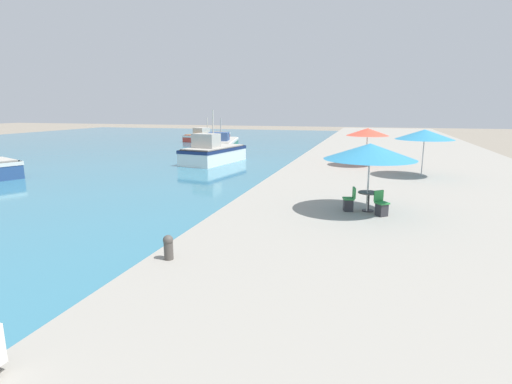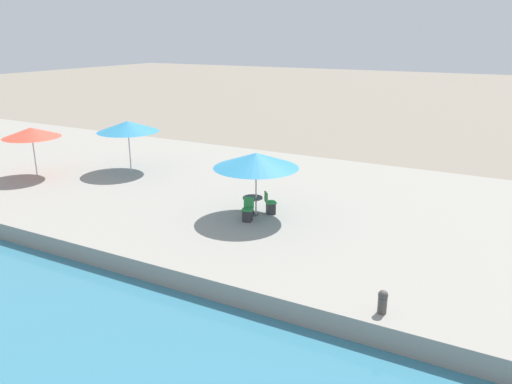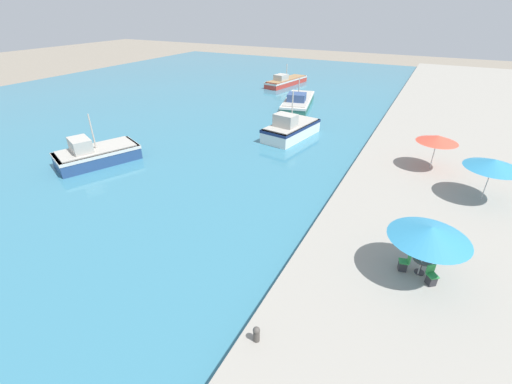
{
  "view_description": "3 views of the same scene",
  "coord_description": "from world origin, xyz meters",
  "px_view_note": "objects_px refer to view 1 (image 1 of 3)",
  "views": [
    {
      "loc": [
        5.52,
        0.39,
        4.57
      ],
      "look_at": [
        1.5,
        14.26,
        1.51
      ],
      "focal_mm": 28.0,
      "sensor_mm": 36.0,
      "label": 1
    },
    {
      "loc": [
        -11.04,
        6.57,
        7.69
      ],
      "look_at": [
        5.47,
        15.53,
        1.71
      ],
      "focal_mm": 35.0,
      "sensor_mm": 36.0,
      "label": 2
    },
    {
      "loc": [
        4.4,
        1.86,
        11.38
      ],
      "look_at": [
        -4.0,
        18.0,
        1.31
      ],
      "focal_mm": 24.0,
      "sensor_mm": 36.0,
      "label": 3
    }
  ],
  "objects_px": {
    "cafe_chair_left": "(349,203)",
    "mooring_bollard": "(168,246)",
    "cafe_umbrella_striped": "(368,132)",
    "fishing_boat_far": "(221,143)",
    "cafe_table": "(369,197)",
    "cafe_umbrella_white": "(425,134)",
    "fishing_boat_distant": "(207,136)",
    "cafe_chair_right": "(381,207)",
    "fishing_boat_mid": "(213,153)",
    "cafe_umbrella_pink": "(370,151)"
  },
  "relations": [
    {
      "from": "cafe_chair_left",
      "to": "fishing_boat_distant",
      "type": "bearing_deg",
      "value": 17.0
    },
    {
      "from": "cafe_table",
      "to": "mooring_bollard",
      "type": "distance_m",
      "value": 8.18
    },
    {
      "from": "fishing_boat_far",
      "to": "cafe_chair_left",
      "type": "xyz_separation_m",
      "value": [
        15.43,
        -26.49,
        0.32
      ]
    },
    {
      "from": "cafe_chair_left",
      "to": "mooring_bollard",
      "type": "bearing_deg",
      "value": 133.62
    },
    {
      "from": "cafe_umbrella_white",
      "to": "cafe_chair_left",
      "type": "bearing_deg",
      "value": -111.14
    },
    {
      "from": "fishing_boat_distant",
      "to": "cafe_chair_left",
      "type": "bearing_deg",
      "value": -49.77
    },
    {
      "from": "cafe_umbrella_striped",
      "to": "mooring_bollard",
      "type": "relative_size",
      "value": 4.3
    },
    {
      "from": "fishing_boat_distant",
      "to": "cafe_table",
      "type": "distance_m",
      "value": 43.73
    },
    {
      "from": "cafe_table",
      "to": "fishing_boat_distant",
      "type": "bearing_deg",
      "value": 121.02
    },
    {
      "from": "cafe_umbrella_pink",
      "to": "cafe_table",
      "type": "bearing_deg",
      "value": 75.56
    },
    {
      "from": "fishing_boat_far",
      "to": "cafe_umbrella_white",
      "type": "relative_size",
      "value": 3.03
    },
    {
      "from": "mooring_bollard",
      "to": "cafe_umbrella_striped",
      "type": "bearing_deg",
      "value": 76.43
    },
    {
      "from": "cafe_umbrella_white",
      "to": "cafe_chair_right",
      "type": "bearing_deg",
      "value": -103.91
    },
    {
      "from": "fishing_boat_distant",
      "to": "cafe_chair_right",
      "type": "distance_m",
      "value": 44.44
    },
    {
      "from": "cafe_umbrella_striped",
      "to": "cafe_chair_left",
      "type": "bearing_deg",
      "value": -91.76
    },
    {
      "from": "fishing_boat_mid",
      "to": "mooring_bollard",
      "type": "relative_size",
      "value": 10.32
    },
    {
      "from": "cafe_umbrella_pink",
      "to": "cafe_chair_left",
      "type": "distance_m",
      "value": 2.07
    },
    {
      "from": "cafe_umbrella_pink",
      "to": "cafe_umbrella_white",
      "type": "height_order",
      "value": "cafe_umbrella_white"
    },
    {
      "from": "cafe_chair_left",
      "to": "cafe_umbrella_pink",
      "type": "bearing_deg",
      "value": -104.22
    },
    {
      "from": "cafe_umbrella_striped",
      "to": "cafe_chair_left",
      "type": "xyz_separation_m",
      "value": [
        -0.39,
        -12.58,
        -1.95
      ]
    },
    {
      "from": "cafe_umbrella_white",
      "to": "cafe_umbrella_striped",
      "type": "bearing_deg",
      "value": 132.08
    },
    {
      "from": "cafe_umbrella_striped",
      "to": "cafe_table",
      "type": "xyz_separation_m",
      "value": [
        0.32,
        -12.42,
        -1.75
      ]
    },
    {
      "from": "mooring_bollard",
      "to": "cafe_umbrella_white",
      "type": "bearing_deg",
      "value": 63.54
    },
    {
      "from": "cafe_table",
      "to": "cafe_chair_left",
      "type": "distance_m",
      "value": 0.75
    },
    {
      "from": "cafe_chair_left",
      "to": "cafe_chair_right",
      "type": "height_order",
      "value": "same"
    },
    {
      "from": "fishing_boat_mid",
      "to": "cafe_umbrella_striped",
      "type": "height_order",
      "value": "fishing_boat_mid"
    },
    {
      "from": "cafe_chair_left",
      "to": "mooring_bollard",
      "type": "distance_m",
      "value": 7.64
    },
    {
      "from": "cafe_umbrella_pink",
      "to": "cafe_umbrella_striped",
      "type": "bearing_deg",
      "value": 91.23
    },
    {
      "from": "fishing_boat_distant",
      "to": "cafe_chair_right",
      "type": "height_order",
      "value": "fishing_boat_distant"
    },
    {
      "from": "fishing_boat_mid",
      "to": "cafe_table",
      "type": "height_order",
      "value": "fishing_boat_mid"
    },
    {
      "from": "cafe_umbrella_white",
      "to": "mooring_bollard",
      "type": "height_order",
      "value": "cafe_umbrella_white"
    },
    {
      "from": "fishing_boat_far",
      "to": "cafe_chair_right",
      "type": "relative_size",
      "value": 10.62
    },
    {
      "from": "fishing_boat_distant",
      "to": "cafe_chair_right",
      "type": "relative_size",
      "value": 10.14
    },
    {
      "from": "cafe_chair_right",
      "to": "mooring_bollard",
      "type": "relative_size",
      "value": 1.39
    },
    {
      "from": "fishing_boat_far",
      "to": "fishing_boat_distant",
      "type": "height_order",
      "value": "fishing_boat_far"
    },
    {
      "from": "cafe_umbrella_white",
      "to": "mooring_bollard",
      "type": "bearing_deg",
      "value": -116.46
    },
    {
      "from": "mooring_bollard",
      "to": "fishing_boat_mid",
      "type": "bearing_deg",
      "value": 109.42
    },
    {
      "from": "cafe_umbrella_pink",
      "to": "fishing_boat_distant",
      "type": "bearing_deg",
      "value": 120.85
    },
    {
      "from": "cafe_umbrella_white",
      "to": "fishing_boat_far",
      "type": "bearing_deg",
      "value": 137.47
    },
    {
      "from": "cafe_umbrella_striped",
      "to": "fishing_boat_mid",
      "type": "bearing_deg",
      "value": 165.78
    },
    {
      "from": "fishing_boat_mid",
      "to": "mooring_bollard",
      "type": "distance_m",
      "value": 23.44
    },
    {
      "from": "cafe_umbrella_pink",
      "to": "cafe_umbrella_white",
      "type": "relative_size",
      "value": 1.05
    },
    {
      "from": "fishing_boat_distant",
      "to": "cafe_umbrella_white",
      "type": "bearing_deg",
      "value": -38.26
    },
    {
      "from": "fishing_boat_far",
      "to": "cafe_umbrella_pink",
      "type": "relative_size",
      "value": 2.88
    },
    {
      "from": "mooring_bollard",
      "to": "cafe_chair_right",
      "type": "bearing_deg",
      "value": 48.22
    },
    {
      "from": "fishing_boat_far",
      "to": "mooring_bollard",
      "type": "relative_size",
      "value": 14.78
    },
    {
      "from": "cafe_umbrella_pink",
      "to": "mooring_bollard",
      "type": "xyz_separation_m",
      "value": [
        -4.85,
        -6.38,
        -1.94
      ]
    },
    {
      "from": "fishing_boat_distant",
      "to": "cafe_table",
      "type": "height_order",
      "value": "fishing_boat_distant"
    },
    {
      "from": "cafe_table",
      "to": "cafe_umbrella_white",
      "type": "bearing_deg",
      "value": 72.52
    },
    {
      "from": "fishing_boat_distant",
      "to": "cafe_umbrella_striped",
      "type": "distance_m",
      "value": 33.57
    }
  ]
}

